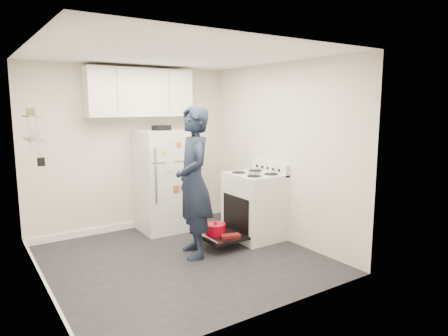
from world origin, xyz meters
TOP-DOWN VIEW (x-y plane):
  - room at (-0.03, 0.03)m, footprint 3.21×3.21m
  - electric_range at (1.26, 0.15)m, footprint 0.66×0.76m
  - open_oven_door at (0.66, 0.16)m, footprint 0.55×0.70m
  - refrigerator at (0.35, 1.25)m, footprint 0.72×0.74m
  - upper_cabinets at (0.10, 1.43)m, footprint 1.60×0.33m
  - wall_shelf_rack at (-1.52, 0.49)m, footprint 0.14×0.60m
  - person at (0.21, 0.04)m, footprint 0.63×0.80m

SIDE VIEW (x-z plane):
  - open_oven_door at x=0.66m, z-range 0.08..0.30m
  - electric_range at x=1.26m, z-range -0.08..1.02m
  - refrigerator at x=0.35m, z-range -0.03..1.59m
  - person at x=0.21m, z-range 0.00..1.91m
  - room at x=-0.03m, z-range -0.05..2.46m
  - wall_shelf_rack at x=-1.52m, z-range 1.37..1.98m
  - upper_cabinets at x=0.10m, z-range 1.75..2.45m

